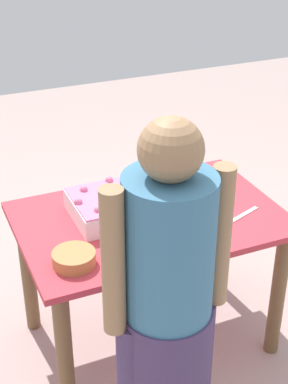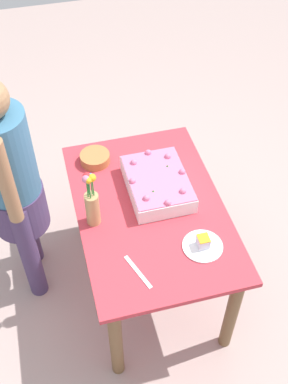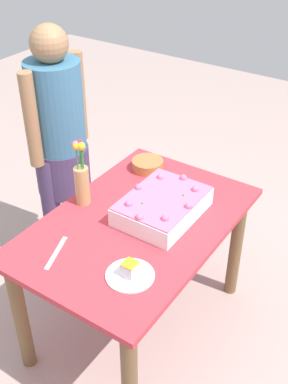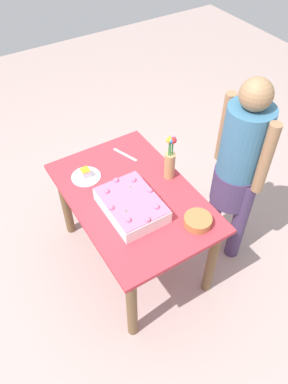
# 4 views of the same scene
# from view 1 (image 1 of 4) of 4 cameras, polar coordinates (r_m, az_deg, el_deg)

# --- Properties ---
(ground_plane) EXTENTS (8.00, 8.00, 0.00)m
(ground_plane) POSITION_cam_1_polar(r_m,az_deg,el_deg) (3.10, 0.51, -13.86)
(ground_plane) COLOR #B09891
(dining_table) EXTENTS (1.19, 0.79, 0.72)m
(dining_table) POSITION_cam_1_polar(r_m,az_deg,el_deg) (2.74, 0.57, -4.73)
(dining_table) COLOR #C43540
(dining_table) RESTS_ON ground_plane
(sheet_cake) EXTENTS (0.44, 0.32, 0.12)m
(sheet_cake) POSITION_cam_1_polar(r_m,az_deg,el_deg) (2.66, -2.31, -1.15)
(sheet_cake) COLOR white
(sheet_cake) RESTS_ON dining_table
(serving_plate_with_slice) EXTENTS (0.21, 0.21, 0.07)m
(serving_plate_with_slice) POSITION_cam_1_polar(r_m,az_deg,el_deg) (2.93, 4.81, 0.98)
(serving_plate_with_slice) COLOR white
(serving_plate_with_slice) RESTS_ON dining_table
(cake_knife) EXTENTS (0.21, 0.09, 0.00)m
(cake_knife) POSITION_cam_1_polar(r_m,az_deg,el_deg) (2.70, 9.46, -2.27)
(cake_knife) COLOR silver
(cake_knife) RESTS_ON dining_table
(flower_vase) EXTENTS (0.07, 0.07, 0.35)m
(flower_vase) POSITION_cam_1_polar(r_m,az_deg,el_deg) (2.36, 4.10, -2.73)
(flower_vase) COLOR tan
(flower_vase) RESTS_ON dining_table
(fruit_bowl) EXTENTS (0.17, 0.17, 0.06)m
(fruit_bowl) POSITION_cam_1_polar(r_m,az_deg,el_deg) (2.36, -6.81, -6.41)
(fruit_bowl) COLOR #B9733E
(fruit_bowl) RESTS_ON dining_table
(person_standing) EXTENTS (0.45, 0.31, 1.49)m
(person_standing) POSITION_cam_1_polar(r_m,az_deg,el_deg) (1.99, 2.28, -10.06)
(person_standing) COLOR #46345B
(person_standing) RESTS_ON ground_plane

